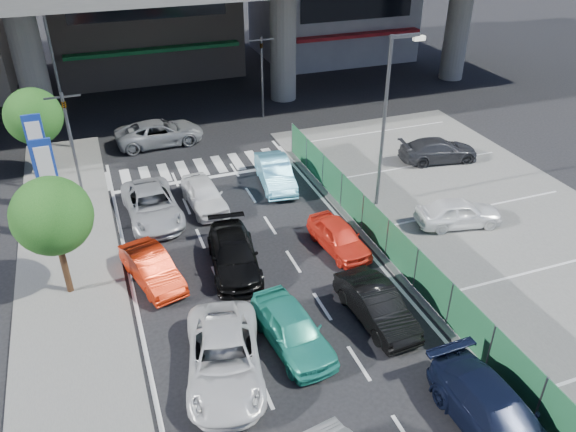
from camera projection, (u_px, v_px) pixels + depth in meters
name	position (u px, v px, depth m)	size (l,w,h in m)	color
ground	(281.00, 317.00, 20.05)	(120.00, 120.00, 0.00)	black
parking_lot	(499.00, 231.00, 24.91)	(12.00, 28.00, 0.06)	#5D5C5A
sidewalk_left	(71.00, 292.00, 21.17)	(4.00, 30.00, 0.12)	#5D5C5A
fence_run	(400.00, 252.00, 21.97)	(0.16, 22.00, 1.80)	#1E5834
traffic_light_left	(67.00, 119.00, 25.86)	(1.60, 1.24, 5.20)	#595B60
traffic_light_right	(262.00, 57.00, 34.96)	(1.60, 1.24, 5.20)	#595B60
street_lamp_right	(389.00, 110.00, 24.56)	(1.65, 0.22, 8.00)	#595B60
street_lamp_left	(58.00, 67.00, 30.22)	(1.65, 0.22, 8.00)	#595B60
signboard_near	(48.00, 176.00, 22.78)	(0.80, 0.14, 4.70)	#595B60
signboard_far	(38.00, 149.00, 25.08)	(0.80, 0.14, 4.70)	#595B60
tree_near	(52.00, 216.00, 19.46)	(2.80, 2.80, 4.80)	#382314
tree_far	(34.00, 117.00, 27.68)	(2.80, 2.80, 4.80)	#382314
minivan_navy_back	(497.00, 416.00, 15.48)	(1.93, 4.76, 1.38)	black
sedan_white_mid_left	(224.00, 358.00, 17.37)	(2.29, 4.96, 1.38)	silver
taxi_teal_mid	(293.00, 329.00, 18.50)	(1.63, 4.05, 1.38)	teal
hatch_black_mid_right	(376.00, 305.00, 19.59)	(1.37, 3.94, 1.30)	black
taxi_orange_left	(152.00, 268.00, 21.52)	(1.31, 3.75, 1.24)	red
sedan_black_mid	(234.00, 254.00, 22.26)	(1.83, 4.49, 1.30)	black
taxi_orange_right	(339.00, 237.00, 23.43)	(1.45, 3.59, 1.22)	red
wagon_silver_front_left	(152.00, 205.00, 25.56)	(2.25, 4.87, 1.35)	#ABAEB2
sedan_white_front_mid	(204.00, 195.00, 26.48)	(1.54, 3.82, 1.30)	white
kei_truck_front_right	(275.00, 173.00, 28.36)	(1.46, 4.19, 1.38)	#65C6E9
crossing_wagon_silver	(160.00, 133.00, 32.84)	(2.34, 5.07, 1.41)	#96999D
parked_sedan_white	(459.00, 212.00, 24.96)	(1.52, 3.78, 1.29)	white
parked_sedan_dgrey	(439.00, 150.00, 30.77)	(1.76, 4.33, 1.26)	#2D2E32
traffic_cone	(383.00, 225.00, 24.52)	(0.38, 0.38, 0.75)	red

